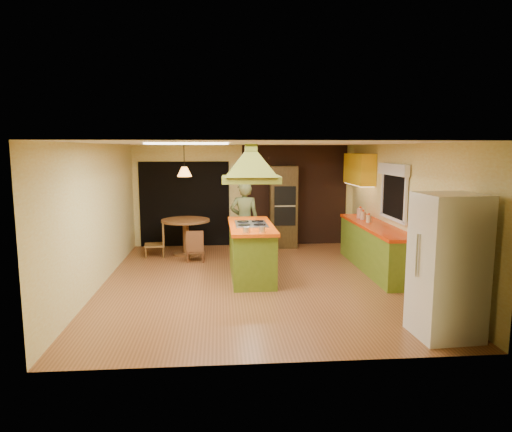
{
  "coord_description": "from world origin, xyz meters",
  "views": [
    {
      "loc": [
        -0.64,
        -8.09,
        2.41
      ],
      "look_at": [
        0.05,
        0.41,
        1.15
      ],
      "focal_mm": 32.0,
      "sensor_mm": 36.0,
      "label": 1
    }
  ],
  "objects": [
    {
      "name": "wall_oven",
      "position": [
        0.93,
        2.95,
        1.0
      ],
      "size": [
        0.69,
        0.63,
        2.0
      ],
      "rotation": [
        0.0,
        0.0,
        -0.06
      ],
      "color": "#4A3617",
      "rests_on": "ground"
    },
    {
      "name": "right_counter",
      "position": [
        2.45,
        0.6,
        0.46
      ],
      "size": [
        0.62,
        3.05,
        0.92
      ],
      "color": "olive",
      "rests_on": "ground"
    },
    {
      "name": "nook_opening",
      "position": [
        -1.5,
        3.23,
        1.05
      ],
      "size": [
        2.2,
        0.03,
        2.1
      ],
      "primitive_type": "cube",
      "color": "black",
      "rests_on": "ground"
    },
    {
      "name": "dining_table",
      "position": [
        -1.42,
        2.26,
        0.58
      ],
      "size": [
        1.1,
        1.1,
        0.82
      ],
      "rotation": [
        0.0,
        0.0,
        -0.22
      ],
      "color": "brown",
      "rests_on": "ground"
    },
    {
      "name": "chair_near",
      "position": [
        -1.17,
        1.61,
        0.35
      ],
      "size": [
        0.38,
        0.38,
        0.69
      ],
      "primitive_type": null,
      "rotation": [
        0.0,
        0.0,
        3.13
      ],
      "color": "brown",
      "rests_on": "ground"
    },
    {
      "name": "kitchen_island",
      "position": [
        -0.05,
        0.31,
        0.51
      ],
      "size": [
        0.83,
        2.03,
        1.02
      ],
      "rotation": [
        0.0,
        0.0,
        0.01
      ],
      "color": "olive",
      "rests_on": "ground"
    },
    {
      "name": "refrigerator",
      "position": [
        2.25,
        -2.66,
        0.93
      ],
      "size": [
        0.81,
        0.77,
        1.86
      ],
      "primitive_type": "cube",
      "rotation": [
        0.0,
        0.0,
        0.06
      ],
      "color": "white",
      "rests_on": "ground"
    },
    {
      "name": "brick_panel",
      "position": [
        1.25,
        3.23,
        1.25
      ],
      "size": [
        2.64,
        0.03,
        2.5
      ],
      "primitive_type": "cube",
      "color": "#381E14",
      "rests_on": "ground"
    },
    {
      "name": "ceiling_plane",
      "position": [
        0.0,
        0.0,
        2.5
      ],
      "size": [
        6.5,
        6.5,
        0.0
      ],
      "primitive_type": "plane",
      "rotation": [
        3.14,
        0.0,
        0.0
      ],
      "color": "silver",
      "rests_on": "room_walls"
    },
    {
      "name": "chair_left",
      "position": [
        -2.12,
        2.16,
        0.4
      ],
      "size": [
        0.49,
        0.49,
        0.81
      ],
      "primitive_type": null,
      "rotation": [
        0.0,
        0.0,
        -1.45
      ],
      "color": "brown",
      "rests_on": "ground"
    },
    {
      "name": "canister_medium",
      "position": [
        2.4,
        1.26,
        1.0
      ],
      "size": [
        0.12,
        0.12,
        0.17
      ],
      "primitive_type": "cylinder",
      "rotation": [
        0.0,
        0.0,
        -0.01
      ],
      "color": "beige",
      "rests_on": "right_counter"
    },
    {
      "name": "range_hood",
      "position": [
        -0.05,
        0.31,
        2.25
      ],
      "size": [
        1.09,
        0.8,
        0.8
      ],
      "rotation": [
        0.0,
        0.0,
        -0.03
      ],
      "color": "#5C6519",
      "rests_on": "ceiling_plane"
    },
    {
      "name": "canister_small",
      "position": [
        2.4,
        0.9,
        0.99
      ],
      "size": [
        0.13,
        0.13,
        0.15
      ],
      "primitive_type": "cylinder",
      "rotation": [
        0.0,
        0.0,
        -0.18
      ],
      "color": "beige",
      "rests_on": "right_counter"
    },
    {
      "name": "room_walls",
      "position": [
        0.0,
        0.0,
        1.25
      ],
      "size": [
        5.5,
        6.5,
        6.5
      ],
      "color": "beige",
      "rests_on": "ground"
    },
    {
      "name": "upper_cabinets",
      "position": [
        2.57,
        2.2,
        1.95
      ],
      "size": [
        0.34,
        1.4,
        0.7
      ],
      "primitive_type": "cube",
      "color": "yellow",
      "rests_on": "room_walls"
    },
    {
      "name": "man",
      "position": [
        -0.1,
        1.67,
        0.86
      ],
      "size": [
        0.66,
        0.47,
        1.72
      ],
      "primitive_type": "imported",
      "rotation": [
        0.0,
        0.0,
        3.05
      ],
      "color": "#48502A",
      "rests_on": "ground"
    },
    {
      "name": "canister_large",
      "position": [
        2.4,
        1.47,
        1.03
      ],
      "size": [
        0.19,
        0.19,
        0.21
      ],
      "primitive_type": "cylinder",
      "rotation": [
        0.0,
        0.0,
        0.41
      ],
      "color": "beige",
      "rests_on": "right_counter"
    },
    {
      "name": "fluor_panel",
      "position": [
        -1.1,
        -1.2,
        2.48
      ],
      "size": [
        1.2,
        0.6,
        0.03
      ],
      "primitive_type": "cube",
      "color": "white",
      "rests_on": "ceiling_plane"
    },
    {
      "name": "ground",
      "position": [
        0.0,
        0.0,
        0.0
      ],
      "size": [
        6.5,
        6.5,
        0.0
      ],
      "primitive_type": "plane",
      "color": "brown",
      "rests_on": "ground"
    },
    {
      "name": "pendant_lamp",
      "position": [
        -1.42,
        2.26,
        1.9
      ],
      "size": [
        0.34,
        0.34,
        0.21
      ],
      "primitive_type": "cone",
      "rotation": [
        0.0,
        0.0,
        -0.04
      ],
      "color": "#FF9E3F",
      "rests_on": "ceiling_plane"
    },
    {
      "name": "window_right",
      "position": [
        2.7,
        0.4,
        1.77
      ],
      "size": [
        0.12,
        1.35,
        1.06
      ],
      "color": "black",
      "rests_on": "room_walls"
    }
  ]
}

